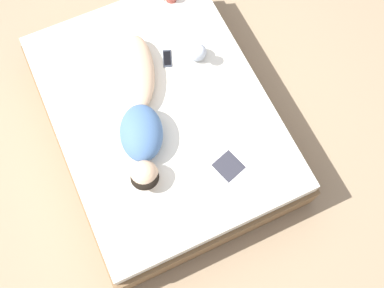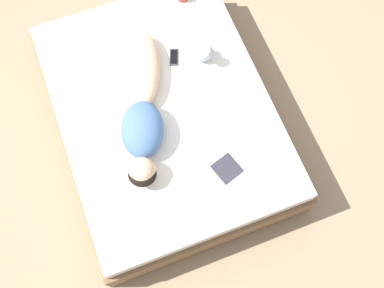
% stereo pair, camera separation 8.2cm
% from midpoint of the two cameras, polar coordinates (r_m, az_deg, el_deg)
% --- Properties ---
extents(ground_plane, '(12.00, 12.00, 0.00)m').
position_cam_midpoint_polar(ground_plane, '(3.86, -4.25, 1.75)').
color(ground_plane, '#9E8466').
extents(bed, '(1.64, 2.16, 0.45)m').
position_cam_midpoint_polar(bed, '(3.65, -4.49, 3.08)').
color(bed, brown).
rests_on(bed, ground_plane).
extents(person, '(0.63, 1.28, 0.22)m').
position_cam_midpoint_polar(person, '(3.33, -7.30, 3.82)').
color(person, '#DBB28E').
rests_on(person, bed).
extents(open_magazine, '(0.59, 0.41, 0.01)m').
position_cam_midpoint_polar(open_magazine, '(3.30, 5.56, -1.42)').
color(open_magazine, white).
rests_on(open_magazine, bed).
extents(cell_phone, '(0.12, 0.17, 0.01)m').
position_cam_midpoint_polar(cell_phone, '(3.64, -3.82, 10.77)').
color(cell_phone, '#333842').
rests_on(cell_phone, bed).
extents(plush_toy, '(0.15, 0.17, 0.20)m').
position_cam_midpoint_polar(plush_toy, '(3.57, 0.05, 11.56)').
color(plush_toy, '#B2BCCC').
rests_on(plush_toy, bed).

